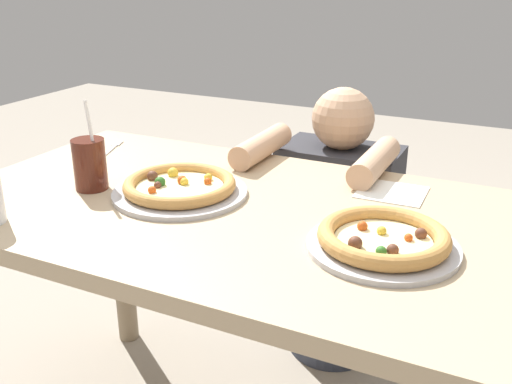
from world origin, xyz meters
The scene contains 7 objects.
dining_table centered at (0.00, 0.00, 0.64)m, with size 1.38×0.79×0.75m.
pizza_near centered at (0.37, -0.07, 0.77)m, with size 0.30×0.30×0.05m.
pizza_far centered at (-0.15, 0.01, 0.77)m, with size 0.33×0.33×0.04m.
drink_cup_colored centered at (-0.37, -0.05, 0.81)m, with size 0.08×0.08×0.22m.
paper_napkin centered at (0.31, 0.24, 0.75)m, with size 0.16×0.14×0.00m, color white.
fork centered at (-0.53, 0.22, 0.75)m, with size 0.09×0.20×0.00m.
diner_seated centered at (0.07, 0.58, 0.43)m, with size 0.40×0.52×0.93m.
Camera 1 is at (0.60, -1.10, 1.28)m, focal length 41.21 mm.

